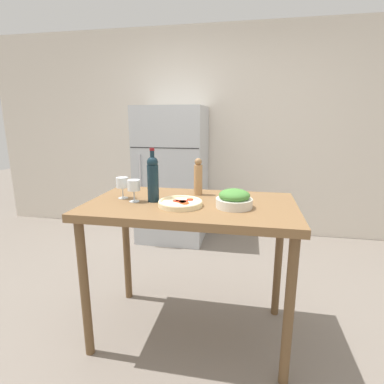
{
  "coord_description": "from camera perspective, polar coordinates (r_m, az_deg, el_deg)",
  "views": [
    {
      "loc": [
        0.36,
        -1.82,
        1.47
      ],
      "look_at": [
        0.0,
        0.04,
        1.02
      ],
      "focal_mm": 28.0,
      "sensor_mm": 36.0,
      "label": 1
    }
  ],
  "objects": [
    {
      "name": "homemade_pizza",
      "position": [
        1.84,
        -2.22,
        -2.09
      ],
      "size": [
        0.27,
        0.27,
        0.04
      ],
      "color": "beige",
      "rests_on": "prep_counter"
    },
    {
      "name": "wall_back",
      "position": [
        3.94,
        5.78,
        10.99
      ],
      "size": [
        6.4,
        0.06,
        2.6
      ],
      "color": "silver",
      "rests_on": "ground_plane"
    },
    {
      "name": "salad_bowl",
      "position": [
        1.82,
        8.04,
        -1.35
      ],
      "size": [
        0.22,
        0.22,
        0.11
      ],
      "color": "silver",
      "rests_on": "prep_counter"
    },
    {
      "name": "wine_glass_near",
      "position": [
        1.95,
        -11.03,
        1.05
      ],
      "size": [
        0.08,
        0.08,
        0.14
      ],
      "color": "silver",
      "rests_on": "prep_counter"
    },
    {
      "name": "ground_plane",
      "position": [
        2.36,
        -0.19,
        -24.94
      ],
      "size": [
        14.0,
        14.0,
        0.0
      ],
      "primitive_type": "plane",
      "color": "slate"
    },
    {
      "name": "refrigerator",
      "position": [
        3.71,
        -3.77,
        3.32
      ],
      "size": [
        0.8,
        0.71,
        1.63
      ],
      "color": "#B7BCC1",
      "rests_on": "ground_plane"
    },
    {
      "name": "wine_bottle",
      "position": [
        1.93,
        -7.46,
        2.72
      ],
      "size": [
        0.07,
        0.07,
        0.34
      ],
      "color": "#142833",
      "rests_on": "prep_counter"
    },
    {
      "name": "prep_counter",
      "position": [
        1.95,
        -0.21,
        -5.2
      ],
      "size": [
        1.33,
        0.77,
        0.96
      ],
      "color": "brown",
      "rests_on": "ground_plane"
    },
    {
      "name": "wine_glass_far",
      "position": [
        2.05,
        -13.13,
        1.58
      ],
      "size": [
        0.08,
        0.08,
        0.14
      ],
      "color": "silver",
      "rests_on": "prep_counter"
    },
    {
      "name": "pepper_mill",
      "position": [
        2.09,
        1.18,
        2.82
      ],
      "size": [
        0.06,
        0.06,
        0.26
      ],
      "color": "#AD7F51",
      "rests_on": "prep_counter"
    }
  ]
}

